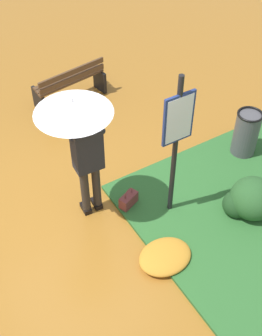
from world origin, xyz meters
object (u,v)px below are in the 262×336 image
at_px(info_sign_post, 177,135).
at_px(handbag, 129,201).
at_px(person_with_umbrella, 80,129).
at_px(trash_bin, 246,134).
at_px(park_bench, 70,83).

bearing_deg(info_sign_post, handbag, -37.96).
distance_m(info_sign_post, handbag, 1.45).
xyz_separation_m(person_with_umbrella, trash_bin, (-2.80, 0.20, -1.13)).
relative_size(person_with_umbrella, park_bench, 1.46).
bearing_deg(info_sign_post, park_bench, -89.78).
bearing_deg(park_bench, trash_bin, 121.70).
bearing_deg(handbag, trash_bin, -179.30).
distance_m(person_with_umbrella, handbag, 1.55).
bearing_deg(trash_bin, info_sign_post, 12.98).
relative_size(handbag, trash_bin, 0.44).
bearing_deg(person_with_umbrella, trash_bin, 176.00).
distance_m(info_sign_post, park_bench, 3.43).
distance_m(info_sign_post, trash_bin, 2.07).
height_order(park_bench, trash_bin, trash_bin).
bearing_deg(park_bench, info_sign_post, 90.22).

